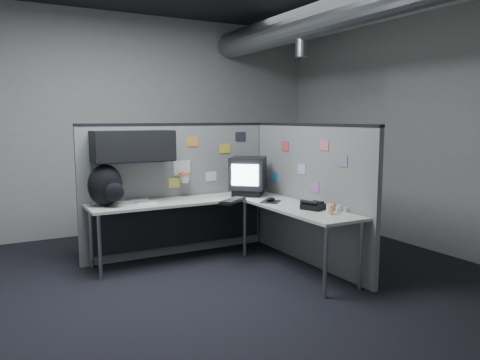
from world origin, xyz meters
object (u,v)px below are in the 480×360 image
desk (216,211)px  keyboard (233,201)px  backpack (106,186)px  monitor (248,176)px  phone (313,206)px

desk → keyboard: size_ratio=5.39×
desk → keyboard: 0.24m
desk → backpack: bearing=165.0°
desk → monitor: size_ratio=3.93×
keyboard → phone: 0.96m
phone → keyboard: bearing=113.5°
keyboard → monitor: bearing=49.8°
desk → phone: size_ratio=8.39×
phone → backpack: bearing=134.9°
monitor → backpack: size_ratio=1.27×
backpack → desk: bearing=-19.2°
keyboard → backpack: (-1.32, 0.45, 0.21)m
desk → backpack: size_ratio=5.01×
desk → monitor: bearing=22.4°
desk → phone: 1.16m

